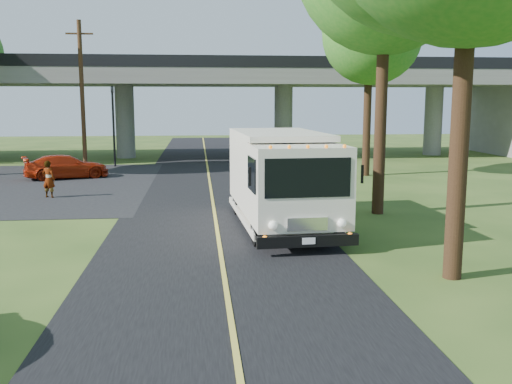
{
  "coord_description": "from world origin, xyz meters",
  "views": [
    {
      "loc": [
        -0.58,
        -11.78,
        4.24
      ],
      "look_at": [
        1.09,
        4.66,
        1.6
      ],
      "focal_mm": 40.0,
      "sensor_mm": 36.0,
      "label": 1
    }
  ],
  "objects": [
    {
      "name": "step_van",
      "position": [
        2.2,
        6.98,
        1.74
      ],
      "size": [
        3.19,
        7.77,
        3.2
      ],
      "rotation": [
        0.0,
        0.0,
        0.05
      ],
      "color": "silver",
      "rests_on": "ground"
    },
    {
      "name": "red_sedan",
      "position": [
        -7.85,
        20.45,
        0.65
      ],
      "size": [
        4.86,
        3.26,
        1.31
      ],
      "primitive_type": "imported",
      "rotation": [
        0.0,
        0.0,
        1.92
      ],
      "color": "#992009",
      "rests_on": "ground"
    },
    {
      "name": "utility_pole",
      "position": [
        -7.5,
        24.0,
        4.59
      ],
      "size": [
        1.6,
        0.26,
        9.0
      ],
      "color": "#472D19",
      "rests_on": "ground"
    },
    {
      "name": "overpass",
      "position": [
        0.0,
        32.0,
        4.56
      ],
      "size": [
        54.0,
        10.0,
        7.3
      ],
      "color": "slate",
      "rests_on": "ground"
    },
    {
      "name": "ground",
      "position": [
        0.0,
        0.0,
        0.0
      ],
      "size": [
        120.0,
        120.0,
        0.0
      ],
      "primitive_type": "plane",
      "color": "#2D4719",
      "rests_on": "ground"
    },
    {
      "name": "pedestrian",
      "position": [
        -7.17,
        13.92,
        0.83
      ],
      "size": [
        0.71,
        0.59,
        1.66
      ],
      "primitive_type": "imported",
      "rotation": [
        0.0,
        0.0,
        2.77
      ],
      "color": "gray",
      "rests_on": "ground"
    },
    {
      "name": "traffic_signal",
      "position": [
        -6.0,
        26.0,
        3.2
      ],
      "size": [
        0.18,
        0.22,
        5.2
      ],
      "color": "black",
      "rests_on": "ground"
    },
    {
      "name": "tree_right_far",
      "position": [
        9.21,
        19.84,
        8.3
      ],
      "size": [
        5.77,
        5.67,
        10.99
      ],
      "color": "#382314",
      "rests_on": "ground"
    },
    {
      "name": "road",
      "position": [
        0.0,
        10.0,
        0.01
      ],
      "size": [
        7.0,
        90.0,
        0.02
      ],
      "primitive_type": "cube",
      "color": "black",
      "rests_on": "ground"
    },
    {
      "name": "lane_line",
      "position": [
        0.0,
        10.0,
        0.03
      ],
      "size": [
        0.12,
        90.0,
        0.01
      ],
      "primitive_type": "cube",
      "color": "gold",
      "rests_on": "road"
    }
  ]
}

